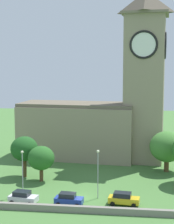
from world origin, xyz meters
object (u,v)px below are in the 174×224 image
(streetlamp_west_mid, at_px, (22,166))
(tree_riverside_east, at_px, (41,158))
(car_yellow, at_px, (124,199))
(car_blue, at_px, (69,199))
(streetlamp_central, at_px, (98,167))
(tree_riverside_west, at_px, (167,147))
(church, at_px, (105,108))
(car_white, at_px, (23,197))
(tree_churchyard, at_px, (24,149))

(streetlamp_west_mid, height_order, tree_riverside_east, streetlamp_west_mid)
(car_yellow, bearing_deg, streetlamp_west_mid, 172.37)
(car_yellow, bearing_deg, car_blue, -172.02)
(tree_riverside_east, bearing_deg, streetlamp_central, -34.30)
(tree_riverside_east, bearing_deg, tree_riverside_west, 21.52)
(church, distance_m, car_white, 31.76)
(streetlamp_west_mid, bearing_deg, streetlamp_central, 1.04)
(church, distance_m, tree_riverside_east, 21.30)
(tree_churchyard, relative_size, tree_riverside_east, 1.19)
(car_yellow, bearing_deg, car_white, -175.33)
(church, height_order, car_white, church)
(tree_churchyard, distance_m, tree_riverside_east, 4.43)
(streetlamp_central, bearing_deg, streetlamp_west_mid, -178.96)
(car_white, height_order, car_blue, car_white)
(car_blue, bearing_deg, car_yellow, 7.98)
(church, relative_size, tree_riverside_west, 4.50)
(car_yellow, bearing_deg, streetlamp_central, 149.76)
(church, bearing_deg, streetlamp_central, -87.90)
(church, relative_size, tree_churchyard, 4.71)
(car_blue, relative_size, tree_churchyard, 0.57)
(church, height_order, tree_riverside_west, church)
(car_white, bearing_deg, streetlamp_west_mid, 106.59)
(church, xyz_separation_m, car_blue, (-3.06, -28.35, -10.12))
(car_yellow, height_order, tree_riverside_west, tree_riverside_west)
(car_yellow, distance_m, streetlamp_central, 6.15)
(streetlamp_west_mid, bearing_deg, tree_riverside_east, 81.63)
(streetlamp_central, xyz_separation_m, tree_riverside_east, (-10.69, 7.29, -0.86))
(car_white, height_order, tree_riverside_east, tree_riverside_east)
(car_yellow, height_order, tree_riverside_east, tree_riverside_east)
(car_yellow, xyz_separation_m, streetlamp_central, (-3.99, 2.33, 4.06))
(streetlamp_west_mid, bearing_deg, car_blue, -22.44)
(car_blue, xyz_separation_m, tree_riverside_east, (-6.72, 10.74, 3.21))
(car_white, distance_m, tree_riverside_west, 30.19)
(car_blue, bearing_deg, church, 83.85)
(church, bearing_deg, tree_riverside_east, -119.04)
(church, relative_size, streetlamp_west_mid, 4.91)
(streetlamp_west_mid, xyz_separation_m, tree_riverside_east, (1.10, 7.51, -0.64))
(tree_churchyard, bearing_deg, car_yellow, -32.82)
(church, bearing_deg, car_white, -109.18)
(car_blue, distance_m, car_yellow, 8.04)
(car_blue, xyz_separation_m, tree_riverside_west, (15.72, 19.58, 3.93))
(car_white, bearing_deg, tree_riverside_east, 89.40)
(tree_churchyard, bearing_deg, streetlamp_central, -33.51)
(church, xyz_separation_m, streetlamp_west_mid, (-10.88, -25.12, -6.27))
(tree_churchyard, bearing_deg, tree_riverside_west, 14.24)
(car_yellow, xyz_separation_m, streetlamp_west_mid, (-15.79, 2.11, 3.83))
(streetlamp_west_mid, bearing_deg, church, 66.58)
(church, height_order, tree_riverside_east, church)
(car_white, height_order, car_yellow, car_white)
(car_white, relative_size, car_blue, 1.04)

